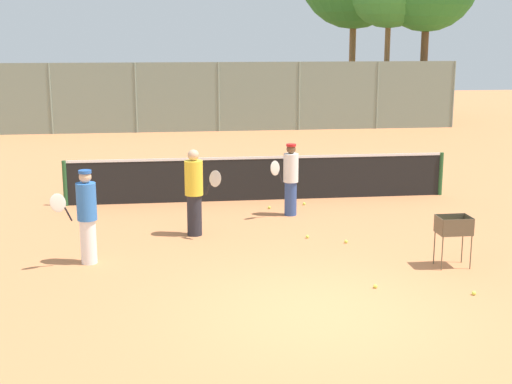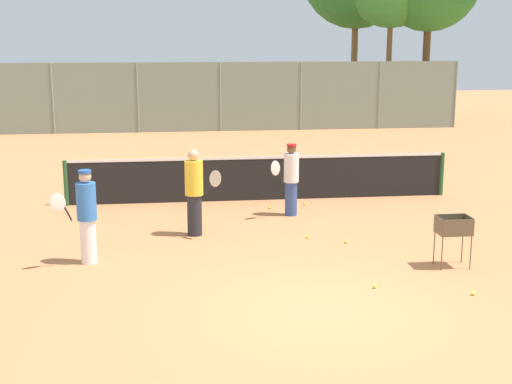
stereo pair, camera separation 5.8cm
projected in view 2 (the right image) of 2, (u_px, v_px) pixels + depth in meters
ground_plane at (323, 312)px, 10.28m from camera, size 80.00×80.00×0.00m
tennis_net at (260, 177)px, 17.14m from camera, size 9.23×0.10×1.07m
back_fence at (220, 97)px, 29.30m from camera, size 20.28×0.08×2.83m
player_white_outfit at (291, 179)px, 15.63m from camera, size 0.73×0.63×1.60m
player_red_cap at (195, 192)px, 14.05m from camera, size 0.73×0.69×1.73m
player_yellow_shirt at (86, 215)px, 12.32m from camera, size 0.78×0.60×1.66m
ball_cart at (454, 230)px, 12.15m from camera, size 0.56×0.41×0.89m
tennis_ball_1 at (307, 237)px, 14.01m from camera, size 0.07×0.07×0.07m
tennis_ball_2 at (375, 286)px, 11.24m from camera, size 0.07×0.07×0.07m
tennis_ball_3 at (270, 207)px, 16.38m from camera, size 0.07×0.07×0.07m
tennis_ball_4 at (346, 242)px, 13.67m from camera, size 0.07×0.07×0.07m
tennis_ball_5 at (473, 293)px, 10.93m from camera, size 0.07×0.07×0.07m
tennis_ball_6 at (305, 204)px, 16.74m from camera, size 0.07×0.07×0.07m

